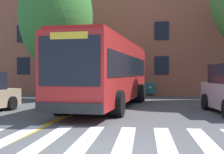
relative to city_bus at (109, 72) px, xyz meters
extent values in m
cube|color=white|center=(-1.31, -8.12, -1.83)|extent=(0.63, 3.73, 0.01)
cube|color=white|center=(-0.30, -8.07, -1.83)|extent=(0.63, 3.73, 0.01)
cube|color=white|center=(0.72, -8.02, -1.83)|extent=(0.63, 3.73, 0.01)
cube|color=white|center=(1.74, -7.97, -1.83)|extent=(0.63, 3.73, 0.01)
cube|color=white|center=(2.76, -7.92, -1.83)|extent=(0.63, 3.73, 0.01)
cube|color=white|center=(3.77, -7.87, -1.83)|extent=(0.63, 3.73, 0.01)
cube|color=gold|center=(-1.25, 6.03, -1.83)|extent=(0.12, 36.00, 0.01)
cube|color=gold|center=(-1.09, 6.03, -1.83)|extent=(0.12, 36.00, 0.01)
cube|color=#B22323|center=(0.00, -0.03, -0.01)|extent=(3.18, 12.07, 2.85)
cube|color=black|center=(1.22, -0.11, 0.27)|extent=(0.73, 10.96, 1.02)
cube|color=black|center=(-1.22, 0.05, 0.27)|extent=(0.73, 10.96, 1.02)
cube|color=black|center=(-0.39, -6.00, 0.33)|extent=(2.18, 0.16, 1.71)
cube|color=yellow|center=(-0.39, -6.00, 1.18)|extent=(1.33, 0.12, 0.24)
cube|color=#232326|center=(-0.39, -6.03, -1.26)|extent=(2.38, 0.25, 0.36)
cube|color=maroon|center=(0.00, -0.03, 1.49)|extent=(3.01, 11.58, 0.16)
cylinder|color=black|center=(0.91, -3.80, -1.30)|extent=(0.63, 1.11, 1.08)
cylinder|color=black|center=(-1.39, -3.65, -1.30)|extent=(0.63, 1.11, 1.08)
cylinder|color=black|center=(1.32, 2.58, -1.30)|extent=(0.63, 1.11, 1.08)
cylinder|color=black|center=(-0.98, 2.73, -1.30)|extent=(0.63, 1.11, 1.08)
cylinder|color=black|center=(1.39, 3.68, -1.30)|extent=(0.63, 1.11, 1.08)
cylinder|color=black|center=(-0.91, 3.83, -1.30)|extent=(0.63, 1.11, 1.08)
cylinder|color=black|center=(-4.29, -2.28, -1.51)|extent=(0.28, 0.68, 0.66)
cylinder|color=black|center=(4.78, -0.72, -1.46)|extent=(0.32, 0.78, 0.76)
cube|color=#236B70|center=(1.49, 9.69, -1.24)|extent=(1.84, 3.72, 0.86)
cube|color=black|center=(1.49, 9.73, -0.42)|extent=(1.60, 2.07, 0.78)
cube|color=white|center=(1.91, 7.83, -1.16)|extent=(0.20, 0.05, 0.14)
cube|color=white|center=(0.90, 7.87, -1.16)|extent=(0.20, 0.05, 0.14)
cylinder|color=black|center=(2.30, 8.52, -1.54)|extent=(0.25, 0.61, 0.60)
cylinder|color=black|center=(0.58, 8.60, -1.54)|extent=(0.25, 0.61, 0.60)
cylinder|color=black|center=(2.40, 10.78, -1.54)|extent=(0.25, 0.61, 0.60)
cylinder|color=black|center=(0.68, 10.86, -1.54)|extent=(0.25, 0.61, 0.60)
cylinder|color=#4C3D2D|center=(-4.05, 3.44, -0.56)|extent=(0.62, 0.62, 2.56)
ellipsoid|color=#387A33|center=(-4.05, 3.44, 3.63)|extent=(5.31, 5.73, 6.85)
cube|color=#9E5642|center=(2.75, 11.38, 2.90)|extent=(28.13, 6.40, 9.47)
cube|color=black|center=(-8.50, 8.15, 0.53)|extent=(1.10, 0.06, 1.40)
cube|color=black|center=(2.75, 8.15, 0.53)|extent=(1.10, 0.06, 1.40)
cube|color=black|center=(-8.50, 8.15, 3.18)|extent=(1.10, 0.06, 1.40)
cube|color=black|center=(2.75, 8.15, 3.18)|extent=(1.10, 0.06, 1.40)
camera|label=1|loc=(2.64, -16.09, -0.09)|focal=50.00mm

